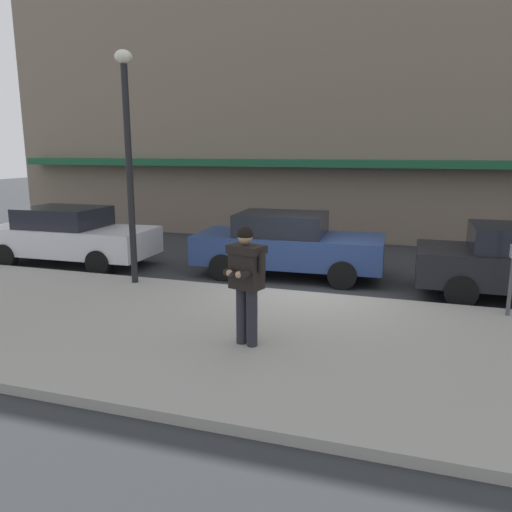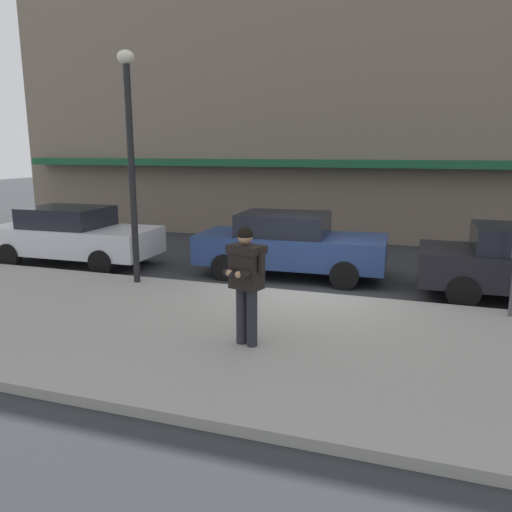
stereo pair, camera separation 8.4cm
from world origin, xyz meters
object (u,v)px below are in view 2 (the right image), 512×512
at_px(man_texting_on_phone, 246,273).
at_px(parked_sedan_near, 73,235).
at_px(street_lamp_post, 130,144).
at_px(parked_sedan_mid, 289,244).

bearing_deg(man_texting_on_phone, parked_sedan_near, 146.67).
bearing_deg(street_lamp_post, parked_sedan_near, 151.71).
bearing_deg(street_lamp_post, man_texting_on_phone, -37.07).
height_order(parked_sedan_mid, man_texting_on_phone, man_texting_on_phone).
bearing_deg(parked_sedan_mid, parked_sedan_near, -174.18).
xyz_separation_m(parked_sedan_near, man_texting_on_phone, (6.44, -4.24, 0.46)).
xyz_separation_m(parked_sedan_mid, man_texting_on_phone, (0.61, -4.83, 0.46)).
xyz_separation_m(parked_sedan_mid, street_lamp_post, (-2.93, -2.16, 2.35)).
relative_size(parked_sedan_mid, man_texting_on_phone, 2.53).
bearing_deg(parked_sedan_near, street_lamp_post, -28.29).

